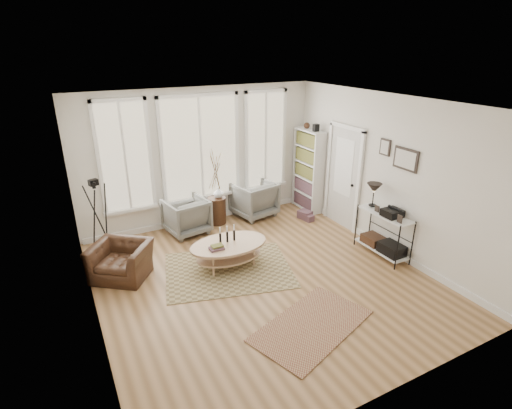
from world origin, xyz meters
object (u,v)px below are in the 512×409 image
low_shelf (383,230)px  bookcase (309,170)px  accent_chair (121,261)px  coffee_table (228,248)px  side_table (216,189)px  armchair_right (253,199)px  armchair_left (186,216)px

low_shelf → bookcase: bearing=88.7°
low_shelf → accent_chair: low_shelf is taller
low_shelf → coffee_table: (-2.70, 0.96, -0.17)m
bookcase → side_table: bearing=174.2°
low_shelf → armchair_right: low_shelf is taller
side_table → accent_chair: (-2.27, -1.27, -0.50)m
side_table → accent_chair: bearing=-150.7°
coffee_table → side_table: 1.92m
bookcase → armchair_right: bookcase is taller
bookcase → armchair_right: size_ratio=2.32×
low_shelf → side_table: 3.52m
armchair_left → accent_chair: (-1.52, -1.12, -0.08)m
armchair_right → side_table: 0.99m
bookcase → accent_chair: size_ratio=2.25×
armchair_left → side_table: side_table is taller
armchair_left → side_table: 0.87m
bookcase → armchair_right: (-1.33, 0.22, -0.55)m
side_table → bookcase: bearing=-5.8°
low_shelf → armchair_left: (-2.92, 2.59, -0.14)m
armchair_left → armchair_right: (1.65, 0.15, 0.03)m
armchair_left → accent_chair: armchair_left is taller
bookcase → low_shelf: (-0.06, -2.52, -0.44)m
coffee_table → armchair_left: size_ratio=1.70×
low_shelf → armchair_left: size_ratio=1.58×
side_table → accent_chair: side_table is taller
low_shelf → armchair_left: low_shelf is taller
low_shelf → armchair_right: 3.03m
coffee_table → low_shelf: bearing=-19.5°
armchair_left → side_table: bearing=-177.4°
coffee_table → side_table: size_ratio=0.84×
armchair_right → accent_chair: (-3.17, -1.27, -0.11)m
bookcase → side_table: size_ratio=1.24×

